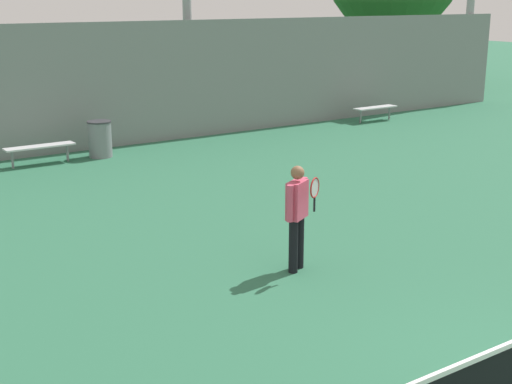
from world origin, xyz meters
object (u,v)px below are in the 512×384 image
Objects in this scene: tennis_player at (297,212)px; bench_courtside_near at (40,147)px; trash_bin at (100,139)px; bench_adjacent_court at (375,108)px.

tennis_player is 0.95× the size of bench_courtside_near.
bench_courtside_near is 1.58m from trash_bin.
tennis_player is 9.25m from bench_courtside_near.
tennis_player is 9.23m from trash_bin.
bench_courtside_near is 1.05× the size of bench_adjacent_court.
tennis_player reaches higher than bench_courtside_near.
bench_courtside_near is (-0.97, 9.19, -0.50)m from tennis_player.
bench_courtside_near and bench_adjacent_court have the same top height.
trash_bin is (0.62, 9.20, -0.46)m from tennis_player.
tennis_player is at bearing -83.99° from bench_courtside_near.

